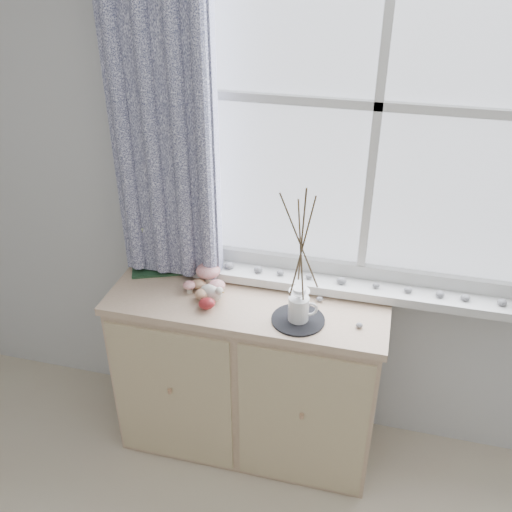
% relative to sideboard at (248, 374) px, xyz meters
% --- Properties ---
extents(sideboard, '(1.20, 0.45, 0.85)m').
position_rel_sideboard_xyz_m(sideboard, '(0.00, 0.00, 0.00)').
color(sideboard, tan).
rests_on(sideboard, ground).
extents(botanical_book, '(0.38, 0.26, 0.25)m').
position_rel_sideboard_xyz_m(botanical_book, '(-0.42, 0.10, 0.55)').
color(botanical_book, '#1F4126').
rests_on(botanical_book, sideboard).
extents(toadstool_cluster, '(0.19, 0.16, 0.10)m').
position_rel_sideboard_xyz_m(toadstool_cluster, '(-0.19, 0.05, 0.48)').
color(toadstool_cluster, silver).
rests_on(toadstool_cluster, sideboard).
extents(wooden_eggs, '(0.14, 0.18, 0.08)m').
position_rel_sideboard_xyz_m(wooden_eggs, '(-0.18, -0.05, 0.45)').
color(wooden_eggs, tan).
rests_on(wooden_eggs, sideboard).
extents(songbird_figurine, '(0.16, 0.11, 0.08)m').
position_rel_sideboard_xyz_m(songbird_figurine, '(-0.15, -0.03, 0.46)').
color(songbird_figurine, beige).
rests_on(songbird_figurine, sideboard).
extents(crocheted_doily, '(0.22, 0.22, 0.01)m').
position_rel_sideboard_xyz_m(crocheted_doily, '(0.24, -0.09, 0.43)').
color(crocheted_doily, black).
rests_on(crocheted_doily, sideboard).
extents(twig_pitcher, '(0.28, 0.28, 0.63)m').
position_rel_sideboard_xyz_m(twig_pitcher, '(0.24, -0.09, 0.79)').
color(twig_pitcher, white).
rests_on(twig_pitcher, crocheted_doily).
extents(sideboard_pebbles, '(0.25, 0.19, 0.02)m').
position_rel_sideboard_xyz_m(sideboard_pebbles, '(0.35, -0.03, 0.43)').
color(sideboard_pebbles, gray).
rests_on(sideboard_pebbles, sideboard).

